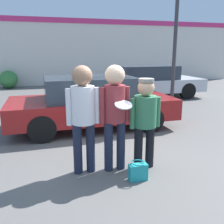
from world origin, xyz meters
name	(u,v)px	position (x,y,z in m)	size (l,w,h in m)	color
ground_plane	(116,161)	(0.00, 0.00, 0.00)	(56.00, 56.00, 0.00)	#5B5956
storefront_building	(60,52)	(0.00, 11.47, 1.99)	(24.00, 0.22, 3.93)	silver
person_left	(83,109)	(-0.64, -0.24, 1.11)	(0.55, 0.38, 1.82)	#1E2338
person_middle_with_frisbee	(115,108)	(-0.11, -0.29, 1.11)	(0.52, 0.57, 1.82)	#1E2338
person_right	(145,115)	(0.42, -0.35, 0.96)	(0.56, 0.39, 1.60)	black
parked_car_near	(91,102)	(0.01, 2.30, 0.70)	(4.35, 1.90, 1.38)	maroon
parked_car_far	(147,81)	(3.31, 6.03, 0.73)	(4.77, 1.97, 1.42)	silver
street_lamp	(185,2)	(3.25, 3.21, 3.52)	(1.53, 0.35, 5.67)	#38383D
shrub	(9,79)	(-2.94, 10.79, 0.49)	(0.99, 0.99, 0.99)	#387A3D
handbag	(138,171)	(0.14, -0.76, 0.15)	(0.30, 0.23, 0.31)	teal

